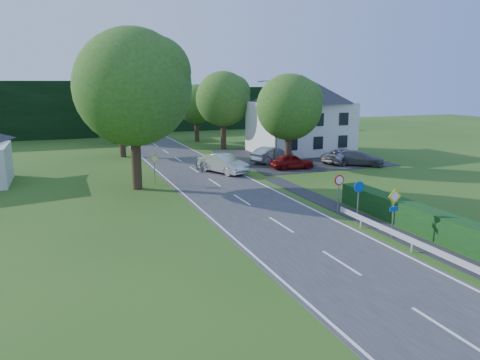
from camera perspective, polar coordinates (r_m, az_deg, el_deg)
name	(u,v)px	position (r m, az deg, el deg)	size (l,w,h in m)	color
ground	(445,330)	(17.06, 23.72, -16.37)	(160.00, 160.00, 0.00)	#235016
road	(232,194)	(33.27, -1.03, -1.66)	(7.00, 80.00, 0.04)	#343436
parking_pad	(296,157)	(49.76, 6.86, 2.76)	(14.00, 16.00, 0.04)	#262629
line_edge_left	(187,197)	(32.33, -6.45, -2.09)	(0.12, 80.00, 0.01)	white
line_edge_right	(273,190)	(34.48, 4.05, -1.17)	(0.12, 80.00, 0.01)	white
line_centre	(232,193)	(33.27, -1.03, -1.62)	(0.12, 80.00, 0.01)	white
tree_main	(134,110)	(34.83, -12.80, 8.31)	(9.40, 9.40, 11.64)	#265319
tree_left_far	(121,116)	(50.89, -14.28, 7.53)	(7.00, 7.00, 8.58)	#265319
tree_right_far	(223,110)	(55.52, -2.05, 8.47)	(7.40, 7.40, 9.09)	#265319
tree_left_back	(113,112)	(62.86, -15.17, 8.00)	(6.60, 6.60, 8.07)	#265319
tree_right_back	(197,113)	(62.90, -5.32, 8.12)	(6.20, 6.20, 7.56)	#265319
tree_right_mid	(289,121)	(43.24, 5.97, 7.13)	(7.00, 7.00, 8.58)	#265319
treeline_right	(182,109)	(78.86, -7.11, 8.62)	(30.00, 5.00, 7.00)	black
house_white	(300,113)	(52.85, 7.38, 8.06)	(10.60, 8.40, 8.60)	silver
streetlight	(275,118)	(44.82, 4.31, 7.55)	(2.03, 0.18, 8.00)	gray
sign_priority_right	(394,204)	(24.69, 18.27, -2.80)	(0.78, 0.09, 2.59)	gray
sign_roundabout	(359,193)	(27.03, 14.26, -1.60)	(0.64, 0.08, 2.37)	gray
sign_speed_limit	(339,185)	(28.61, 11.98, -0.56)	(0.64, 0.11, 2.37)	gray
sign_priority_left	(154,163)	(36.50, -10.40, 2.07)	(0.78, 0.09, 2.44)	gray
moving_car	(223,163)	(40.66, -2.07, 2.03)	(1.76, 5.04, 1.66)	silver
motorcycle	(200,164)	(41.81, -4.91, 1.90)	(0.75, 2.16, 1.13)	black
parked_car_red	(292,162)	(42.85, 6.37, 2.25)	(1.58, 3.93, 1.34)	maroon
parked_car_silver_a	(272,155)	(46.22, 3.93, 3.12)	(1.63, 4.68, 1.54)	#B4B3B8
parked_car_grey	(359,158)	(45.88, 14.29, 2.60)	(1.90, 4.68, 1.36)	#515055
parked_car_silver_b	(345,156)	(46.78, 12.68, 2.88)	(2.34, 5.07, 1.41)	#99989E
parasol	(287,150)	(48.77, 5.71, 3.70)	(1.95, 1.99, 1.79)	#B80E13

